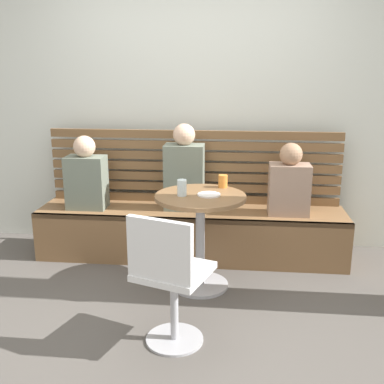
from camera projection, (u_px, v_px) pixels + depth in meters
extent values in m
plane|color=#514C47|center=(172.00, 328.00, 2.98)|extent=(8.00, 8.00, 0.00)
cube|color=silver|center=(196.00, 90.00, 4.17)|extent=(5.20, 0.10, 2.90)
cube|color=brown|center=(191.00, 233.00, 4.07)|extent=(2.70, 0.52, 0.44)
cube|color=brown|center=(188.00, 221.00, 3.79)|extent=(2.70, 0.04, 0.04)
cube|color=brown|center=(193.00, 198.00, 4.23)|extent=(2.65, 0.04, 0.07)
cube|color=brown|center=(193.00, 187.00, 4.20)|extent=(2.65, 0.04, 0.07)
cube|color=brown|center=(193.00, 177.00, 4.18)|extent=(2.65, 0.04, 0.07)
cube|color=brown|center=(193.00, 166.00, 4.15)|extent=(2.65, 0.04, 0.07)
cube|color=brown|center=(193.00, 156.00, 4.13)|extent=(2.65, 0.04, 0.07)
cube|color=brown|center=(193.00, 145.00, 4.10)|extent=(2.65, 0.04, 0.07)
cube|color=brown|center=(193.00, 135.00, 4.08)|extent=(2.65, 0.04, 0.07)
cylinder|color=#ADADB2|center=(200.00, 284.00, 3.56)|extent=(0.44, 0.44, 0.02)
cylinder|color=#ADADB2|center=(200.00, 242.00, 3.46)|extent=(0.07, 0.07, 0.69)
cylinder|color=brown|center=(200.00, 197.00, 3.37)|extent=(0.68, 0.68, 0.03)
cylinder|color=#ADADB2|center=(175.00, 339.00, 2.85)|extent=(0.36, 0.36, 0.02)
cylinder|color=#ADADB2|center=(174.00, 308.00, 2.79)|extent=(0.05, 0.05, 0.45)
cube|color=silver|center=(174.00, 271.00, 2.72)|extent=(0.51, 0.51, 0.04)
cube|color=silver|center=(160.00, 250.00, 2.52)|extent=(0.39, 0.17, 0.36)
cube|color=slate|center=(184.00, 177.00, 3.97)|extent=(0.34, 0.22, 0.57)
sphere|color=#DBB293|center=(184.00, 135.00, 3.87)|extent=(0.19, 0.19, 0.19)
cube|color=#9E7F6B|center=(289.00, 189.00, 3.84)|extent=(0.34, 0.22, 0.43)
sphere|color=#A37A5B|center=(291.00, 154.00, 3.76)|extent=(0.19, 0.19, 0.19)
cube|color=slate|center=(87.00, 182.00, 4.01)|extent=(0.34, 0.22, 0.47)
sphere|color=#DBB293|center=(84.00, 147.00, 3.92)|extent=(0.19, 0.19, 0.19)
cylinder|color=orange|center=(223.00, 181.00, 3.56)|extent=(0.07, 0.07, 0.10)
cylinder|color=silver|center=(181.00, 188.00, 3.33)|extent=(0.07, 0.07, 0.12)
cylinder|color=white|center=(209.00, 195.00, 3.35)|extent=(0.17, 0.17, 0.01)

